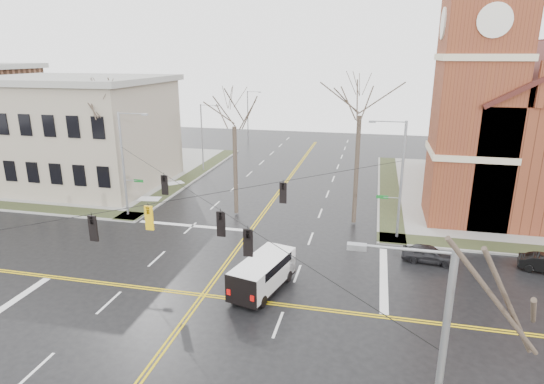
% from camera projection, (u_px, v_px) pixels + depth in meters
% --- Properties ---
extents(ground, '(120.00, 120.00, 0.00)m').
position_uv_depth(ground, '(203.00, 295.00, 27.01)').
color(ground, black).
rests_on(ground, ground).
extents(sidewalks, '(80.00, 80.00, 0.17)m').
position_uv_depth(sidewalks, '(203.00, 294.00, 26.99)').
color(sidewalks, gray).
rests_on(sidewalks, ground).
extents(road_markings, '(100.00, 100.00, 0.01)m').
position_uv_depth(road_markings, '(203.00, 295.00, 27.01)').
color(road_markings, gold).
rests_on(road_markings, ground).
extents(civic_building_a, '(18.00, 14.00, 11.00)m').
position_uv_depth(civic_building_a, '(76.00, 134.00, 48.75)').
color(civic_building_a, gray).
rests_on(civic_building_a, ground).
extents(signal_pole_ne, '(2.75, 0.22, 9.00)m').
position_uv_depth(signal_pole_ne, '(399.00, 177.00, 33.86)').
color(signal_pole_ne, gray).
rests_on(signal_pole_ne, ground).
extents(signal_pole_nw, '(2.75, 0.22, 9.00)m').
position_uv_depth(signal_pole_nw, '(125.00, 161.00, 38.71)').
color(signal_pole_nw, gray).
rests_on(signal_pole_nw, ground).
extents(span_wires, '(23.02, 23.02, 0.03)m').
position_uv_depth(span_wires, '(198.00, 196.00, 25.20)').
color(span_wires, black).
rests_on(span_wires, ground).
extents(traffic_signals, '(8.21, 8.26, 1.30)m').
position_uv_depth(traffic_signals, '(194.00, 213.00, 24.80)').
color(traffic_signals, black).
rests_on(traffic_signals, ground).
extents(streetlight_north_a, '(2.30, 0.20, 8.00)m').
position_uv_depth(streetlight_north_a, '(203.00, 135.00, 54.09)').
color(streetlight_north_a, gray).
rests_on(streetlight_north_a, ground).
extents(streetlight_north_b, '(2.30, 0.20, 8.00)m').
position_uv_depth(streetlight_north_b, '(249.00, 114.00, 72.73)').
color(streetlight_north_b, gray).
rests_on(streetlight_north_b, ground).
extents(cargo_van, '(3.25, 5.56, 1.99)m').
position_uv_depth(cargo_van, '(264.00, 271.00, 27.47)').
color(cargo_van, white).
rests_on(cargo_van, ground).
extents(parked_car_a, '(3.65, 1.77, 1.20)m').
position_uv_depth(parked_car_a, '(428.00, 254.00, 31.17)').
color(parked_car_a, black).
rests_on(parked_car_a, ground).
extents(tree_nw_far, '(4.00, 4.00, 12.31)m').
position_uv_depth(tree_nw_far, '(106.00, 111.00, 40.03)').
color(tree_nw_far, '#332A21').
rests_on(tree_nw_far, ground).
extents(tree_nw_near, '(4.00, 4.00, 11.56)m').
position_uv_depth(tree_nw_near, '(234.00, 121.00, 38.15)').
color(tree_nw_near, '#332A21').
rests_on(tree_nw_near, ground).
extents(tree_ne, '(4.00, 4.00, 13.39)m').
position_uv_depth(tree_ne, '(360.00, 108.00, 35.54)').
color(tree_ne, '#332A21').
rests_on(tree_ne, ground).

